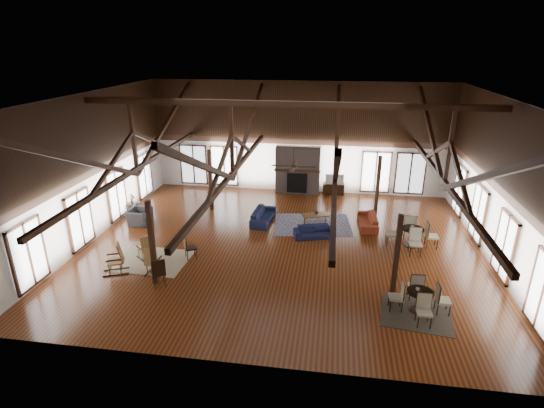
# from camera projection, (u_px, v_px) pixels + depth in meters

# --- Properties ---
(floor) EXTENTS (16.00, 16.00, 0.00)m
(floor) POSITION_uv_depth(u_px,v_px,m) (282.00, 245.00, 17.52)
(floor) COLOR brown
(floor) RESTS_ON ground
(ceiling) EXTENTS (16.00, 14.00, 0.02)m
(ceiling) POSITION_uv_depth(u_px,v_px,m) (284.00, 97.00, 15.37)
(ceiling) COLOR black
(ceiling) RESTS_ON wall_back
(wall_back) EXTENTS (16.00, 0.02, 6.00)m
(wall_back) POSITION_uv_depth(u_px,v_px,m) (299.00, 138.00, 22.91)
(wall_back) COLOR silver
(wall_back) RESTS_ON floor
(wall_front) EXTENTS (16.00, 0.02, 6.00)m
(wall_front) POSITION_uv_depth(u_px,v_px,m) (246.00, 263.00, 9.98)
(wall_front) COLOR silver
(wall_front) RESTS_ON floor
(wall_left) EXTENTS (0.02, 14.00, 6.00)m
(wall_left) POSITION_uv_depth(u_px,v_px,m) (92.00, 168.00, 17.55)
(wall_left) COLOR silver
(wall_left) RESTS_ON floor
(wall_right) EXTENTS (0.02, 14.00, 6.00)m
(wall_right) POSITION_uv_depth(u_px,v_px,m) (502.00, 186.00, 15.34)
(wall_right) COLOR silver
(wall_right) RESTS_ON floor
(roof_truss) EXTENTS (15.60, 14.07, 3.14)m
(roof_truss) POSITION_uv_depth(u_px,v_px,m) (283.00, 150.00, 16.08)
(roof_truss) COLOR black
(roof_truss) RESTS_ON wall_back
(post_grid) EXTENTS (8.16, 7.16, 3.05)m
(post_grid) POSITION_uv_depth(u_px,v_px,m) (283.00, 211.00, 16.97)
(post_grid) COLOR black
(post_grid) RESTS_ON floor
(fireplace) EXTENTS (2.50, 0.69, 2.60)m
(fireplace) POSITION_uv_depth(u_px,v_px,m) (298.00, 170.00, 23.22)
(fireplace) COLOR #6A5A51
(fireplace) RESTS_ON floor
(ceiling_fan) EXTENTS (1.60, 1.60, 0.75)m
(ceiling_fan) POSITION_uv_depth(u_px,v_px,m) (294.00, 165.00, 15.19)
(ceiling_fan) COLOR black
(ceiling_fan) RESTS_ON roof_truss
(sofa_navy_front) EXTENTS (1.85, 1.13, 0.50)m
(sofa_navy_front) POSITION_uv_depth(u_px,v_px,m) (314.00, 232.00, 18.18)
(sofa_navy_front) COLOR #131635
(sofa_navy_front) RESTS_ON floor
(sofa_navy_left) EXTENTS (2.09, 0.94, 0.60)m
(sofa_navy_left) POSITION_uv_depth(u_px,v_px,m) (263.00, 216.00, 19.73)
(sofa_navy_left) COLOR #141A38
(sofa_navy_left) RESTS_ON floor
(sofa_orange) EXTENTS (1.98, 0.85, 0.57)m
(sofa_orange) POSITION_uv_depth(u_px,v_px,m) (368.00, 221.00, 19.22)
(sofa_orange) COLOR maroon
(sofa_orange) RESTS_ON floor
(coffee_table) EXTENTS (1.29, 0.96, 0.44)m
(coffee_table) POSITION_uv_depth(u_px,v_px,m) (315.00, 216.00, 19.52)
(coffee_table) COLOR brown
(coffee_table) RESTS_ON floor
(vase) EXTENTS (0.23, 0.23, 0.19)m
(vase) POSITION_uv_depth(u_px,v_px,m) (316.00, 212.00, 19.54)
(vase) COLOR #B2B2B2
(vase) RESTS_ON coffee_table
(armchair) EXTENTS (1.09, 0.96, 0.70)m
(armchair) POSITION_uv_depth(u_px,v_px,m) (139.00, 216.00, 19.53)
(armchair) COLOR #2F2F32
(armchair) RESTS_ON floor
(side_table_lamp) EXTENTS (0.44, 0.44, 1.11)m
(side_table_lamp) POSITION_uv_depth(u_px,v_px,m) (132.00, 207.00, 20.49)
(side_table_lamp) COLOR black
(side_table_lamp) RESTS_ON floor
(rocking_chair_a) EXTENTS (0.86, 0.81, 1.01)m
(rocking_chair_a) POSITION_uv_depth(u_px,v_px,m) (146.00, 249.00, 16.21)
(rocking_chair_a) COLOR #936237
(rocking_chair_a) RESTS_ON floor
(rocking_chair_b) EXTENTS (0.46, 0.81, 1.02)m
(rocking_chair_b) POSITION_uv_depth(u_px,v_px,m) (152.00, 261.00, 15.25)
(rocking_chair_b) COLOR #936237
(rocking_chair_b) RESTS_ON floor
(rocking_chair_c) EXTENTS (1.02, 0.79, 1.16)m
(rocking_chair_c) POSITION_uv_depth(u_px,v_px,m) (118.00, 259.00, 15.29)
(rocking_chair_c) COLOR #936237
(rocking_chair_c) RESTS_ON floor
(side_chair_a) EXTENTS (0.59, 0.59, 1.01)m
(side_chair_a) POSITION_uv_depth(u_px,v_px,m) (188.00, 245.00, 16.24)
(side_chair_a) COLOR black
(side_chair_a) RESTS_ON floor
(side_chair_b) EXTENTS (0.63, 0.63, 1.08)m
(side_chair_b) POSITION_uv_depth(u_px,v_px,m) (158.00, 271.00, 14.34)
(side_chair_b) COLOR black
(side_chair_b) RESTS_ON floor
(cafe_table_near) EXTENTS (1.87, 1.87, 0.98)m
(cafe_table_near) POSITION_uv_depth(u_px,v_px,m) (420.00, 297.00, 13.09)
(cafe_table_near) COLOR black
(cafe_table_near) RESTS_ON floor
(cafe_table_far) EXTENTS (2.08, 2.08, 1.09)m
(cafe_table_far) POSITION_uv_depth(u_px,v_px,m) (412.00, 234.00, 17.29)
(cafe_table_far) COLOR black
(cafe_table_far) RESTS_ON floor
(cup_near) EXTENTS (0.13, 0.13, 0.09)m
(cup_near) POSITION_uv_depth(u_px,v_px,m) (418.00, 289.00, 13.05)
(cup_near) COLOR #B2B2B2
(cup_near) RESTS_ON cafe_table_near
(cup_far) EXTENTS (0.15, 0.15, 0.10)m
(cup_far) POSITION_uv_depth(u_px,v_px,m) (412.00, 227.00, 17.22)
(cup_far) COLOR #B2B2B2
(cup_far) RESTS_ON cafe_table_far
(tv_console) EXTENTS (1.16, 0.43, 0.58)m
(tv_console) POSITION_uv_depth(u_px,v_px,m) (333.00, 189.00, 23.37)
(tv_console) COLOR black
(tv_console) RESTS_ON floor
(television) EXTENTS (0.99, 0.16, 0.57)m
(television) POSITION_uv_depth(u_px,v_px,m) (335.00, 179.00, 23.16)
(television) COLOR #B2B2B2
(television) RESTS_ON tv_console
(rug_tan) EXTENTS (2.82, 2.27, 0.01)m
(rug_tan) POSITION_uv_depth(u_px,v_px,m) (152.00, 260.00, 16.31)
(rug_tan) COLOR tan
(rug_tan) RESTS_ON floor
(rug_navy) EXTENTS (3.72, 2.96, 0.01)m
(rug_navy) POSITION_uv_depth(u_px,v_px,m) (313.00, 224.00, 19.52)
(rug_navy) COLOR #1B1A4B
(rug_navy) RESTS_ON floor
(rug_dark) EXTENTS (2.33, 2.17, 0.01)m
(rug_dark) POSITION_uv_depth(u_px,v_px,m) (416.00, 313.00, 13.14)
(rug_dark) COLOR black
(rug_dark) RESTS_ON floor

